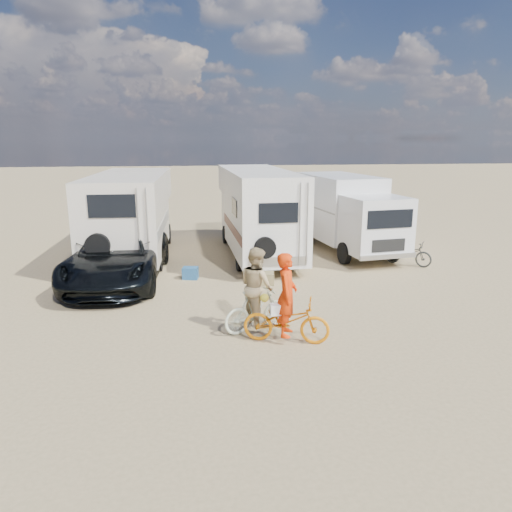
{
  "coord_description": "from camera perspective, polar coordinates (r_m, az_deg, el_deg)",
  "views": [
    {
      "loc": [
        -2.31,
        -11.41,
        4.46
      ],
      "look_at": [
        -0.55,
        1.24,
        1.3
      ],
      "focal_mm": 33.47,
      "sensor_mm": 36.0,
      "label": 1
    }
  ],
  "objects": [
    {
      "name": "rider_man",
      "position": [
        10.59,
        3.68,
        -5.54
      ],
      "size": [
        0.63,
        0.79,
        1.88
      ],
      "primitive_type": "imported",
      "rotation": [
        0.0,
        0.0,
        1.27
      ],
      "color": "red",
      "rests_on": "ground"
    },
    {
      "name": "bike_woman",
      "position": [
        11.33,
        0.07,
        -6.48
      ],
      "size": [
        1.76,
        1.11,
        1.03
      ],
      "primitive_type": "imported",
      "rotation": [
        0.0,
        0.0,
        1.97
      ],
      "color": "beige",
      "rests_on": "ground"
    },
    {
      "name": "bike_parked",
      "position": [
        18.0,
        17.71,
        0.35
      ],
      "size": [
        1.65,
        1.6,
        0.9
      ],
      "primitive_type": "imported",
      "rotation": [
        0.0,
        0.0,
        0.82
      ],
      "color": "#2B2D2A",
      "rests_on": "ground"
    },
    {
      "name": "rv_left",
      "position": [
        18.79,
        -14.68,
        4.63
      ],
      "size": [
        2.77,
        7.51,
        3.16
      ],
      "primitive_type": null,
      "rotation": [
        0.0,
        0.0,
        -0.03
      ],
      "color": "beige",
      "rests_on": "ground"
    },
    {
      "name": "rv_main",
      "position": [
        18.52,
        0.18,
        5.15
      ],
      "size": [
        2.49,
        7.6,
        3.29
      ],
      "primitive_type": null,
      "rotation": [
        0.0,
        0.0,
        0.03
      ],
      "color": "silver",
      "rests_on": "ground"
    },
    {
      "name": "bike_man",
      "position": [
        10.74,
        3.64,
        -7.72
      ],
      "size": [
        2.05,
        1.22,
        1.02
      ],
      "primitive_type": "imported",
      "rotation": [
        0.0,
        0.0,
        1.27
      ],
      "color": "#CD6C06",
      "rests_on": "ground"
    },
    {
      "name": "crate",
      "position": [
        14.99,
        1.27,
        -2.68
      ],
      "size": [
        0.52,
        0.52,
        0.37
      ],
      "primitive_type": "cube",
      "rotation": [
        0.0,
        0.0,
        -0.14
      ],
      "color": "olive",
      "rests_on": "ground"
    },
    {
      "name": "dark_suv",
      "position": [
        15.7,
        -16.23,
        -0.08
      ],
      "size": [
        3.05,
        6.03,
        1.63
      ],
      "primitive_type": "imported",
      "rotation": [
        0.0,
        0.0,
        -0.06
      ],
      "color": "black",
      "rests_on": "ground"
    },
    {
      "name": "rider_woman",
      "position": [
        11.2,
        0.07,
        -4.5
      ],
      "size": [
        1.0,
        1.1,
        1.85
      ],
      "primitive_type": "imported",
      "rotation": [
        0.0,
        0.0,
        1.97
      ],
      "color": "tan",
      "rests_on": "ground"
    },
    {
      "name": "box_truck",
      "position": [
        19.52,
        10.89,
        4.91
      ],
      "size": [
        3.06,
        6.61,
        2.99
      ],
      "primitive_type": null,
      "rotation": [
        0.0,
        0.0,
        0.13
      ],
      "color": "silver",
      "rests_on": "ground"
    },
    {
      "name": "ground",
      "position": [
        12.46,
        3.32,
        -7.09
      ],
      "size": [
        140.0,
        140.0,
        0.0
      ],
      "primitive_type": "plane",
      "color": "tan",
      "rests_on": "ground"
    },
    {
      "name": "cooler",
      "position": [
        15.67,
        -7.85,
        -2.04
      ],
      "size": [
        0.55,
        0.44,
        0.39
      ],
      "primitive_type": "cube",
      "rotation": [
        0.0,
        0.0,
        -0.2
      ],
      "color": "#214F7E",
      "rests_on": "ground"
    }
  ]
}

